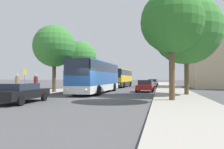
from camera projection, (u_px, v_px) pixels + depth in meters
name	position (u px, v px, depth m)	size (l,w,h in m)	color
ground_plane	(94.00, 98.00, 18.50)	(300.00, 300.00, 0.00)	#4C4C4F
sidewalk_left	(21.00, 95.00, 20.00)	(4.00, 120.00, 0.15)	#A39E93
sidewalk_right	(180.00, 99.00, 17.00)	(4.00, 120.00, 0.15)	#A39E93
bus_front	(97.00, 77.00, 24.41)	(2.85, 12.03, 3.41)	silver
bus_middle	(121.00, 78.00, 39.94)	(2.95, 11.17, 3.19)	#2D2D2D
parked_car_left_curb	(20.00, 92.00, 14.75)	(2.22, 4.70, 1.33)	black
parked_car_right_near	(145.00, 86.00, 26.07)	(2.10, 3.97, 1.43)	red
parked_car_right_far	(153.00, 83.00, 42.73)	(2.19, 4.24, 1.42)	silver
bus_stop_sign	(25.00, 78.00, 19.93)	(0.08, 0.45, 2.43)	gray
pedestrian_waiting_near	(17.00, 84.00, 19.33)	(0.36, 0.36, 1.88)	#23232D
pedestrian_waiting_far	(36.00, 84.00, 20.19)	(0.36, 0.36, 1.88)	#23232D
tree_left_near	(54.00, 46.00, 24.06)	(4.60, 4.60, 7.36)	brown
tree_left_far	(80.00, 58.00, 33.47)	(5.08, 5.08, 7.19)	#513D23
tree_right_near	(172.00, 22.00, 15.30)	(4.39, 4.39, 7.68)	brown
tree_right_mid	(186.00, 30.00, 20.40)	(6.52, 6.52, 9.33)	brown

